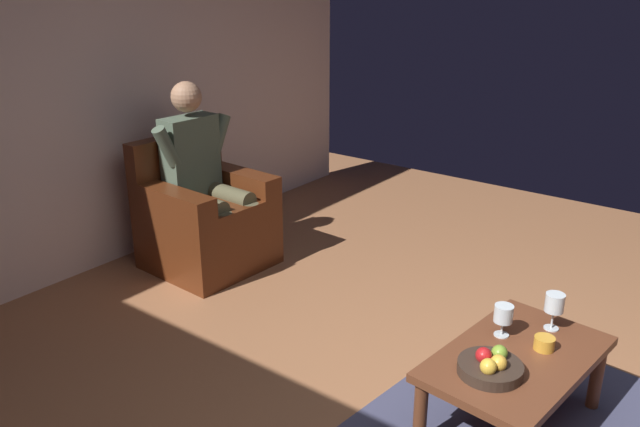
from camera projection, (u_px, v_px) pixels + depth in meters
wall_back at (52, 73)px, 4.06m from camera, size 5.83×0.06×2.76m
rug at (509, 425)px, 3.00m from camera, size 1.72×1.31×0.01m
armchair at (204, 220)px, 4.56m from camera, size 0.79×0.77×0.90m
person_seated at (203, 172)px, 4.42m from camera, size 0.66×0.62×1.30m
coffee_table at (516, 366)px, 2.89m from camera, size 0.96×0.64×0.38m
wine_glass_near at (554, 305)px, 3.03m from camera, size 0.09×0.09×0.18m
wine_glass_far at (503, 315)px, 2.98m from camera, size 0.09×0.09×0.16m
fruit_bowl at (491, 366)px, 2.72m from camera, size 0.27×0.27×0.11m
candle_jar at (544, 343)px, 2.90m from camera, size 0.09×0.09×0.06m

